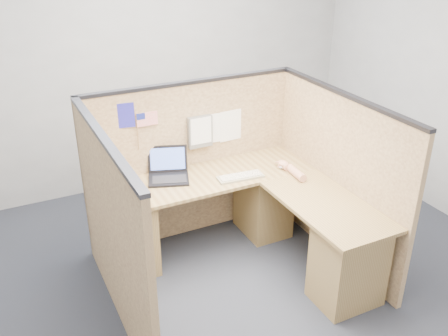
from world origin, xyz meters
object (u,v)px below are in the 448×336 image
l_desk (245,225)px  laptop (166,171)px  mouse (283,166)px  keyboard (240,177)px

l_desk → laptop: bearing=133.3°
laptop → mouse: size_ratio=4.09×
l_desk → laptop: size_ratio=4.42×
keyboard → mouse: mouse is taller
l_desk → laptop: (-0.51, 0.54, 0.40)m
laptop → mouse: bearing=3.4°
l_desk → laptop: laptop is taller
keyboard → mouse: (0.45, 0.01, 0.01)m
l_desk → mouse: bearing=25.1°
laptop → l_desk: bearing=-27.3°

